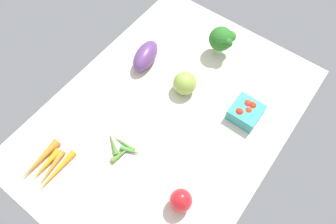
# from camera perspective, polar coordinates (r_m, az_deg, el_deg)

# --- Properties ---
(tablecloth) EXTENTS (1.04, 0.76, 0.02)m
(tablecloth) POSITION_cam_1_polar(r_m,az_deg,el_deg) (1.09, 0.00, -0.76)
(tablecloth) COLOR beige
(tablecloth) RESTS_ON ground
(broccoli_head) EXTENTS (0.09, 0.10, 0.12)m
(broccoli_head) POSITION_cam_1_polar(r_m,az_deg,el_deg) (1.20, 10.04, 13.18)
(broccoli_head) COLOR #A2C483
(broccoli_head) RESTS_ON tablecloth
(bell_pepper_red) EXTENTS (0.08, 0.08, 0.10)m
(bell_pepper_red) POSITION_cam_1_polar(r_m,az_deg,el_deg) (0.93, 2.42, -16.16)
(bell_pepper_red) COLOR red
(bell_pepper_red) RESTS_ON tablecloth
(okra_pile) EXTENTS (0.09, 0.15, 0.02)m
(okra_pile) POSITION_cam_1_polar(r_m,az_deg,el_deg) (1.03, -8.54, -6.63)
(okra_pile) COLOR #517E2E
(okra_pile) RESTS_ON tablecloth
(berry_basket) EXTENTS (0.10, 0.10, 0.06)m
(berry_basket) POSITION_cam_1_polar(r_m,az_deg,el_deg) (1.09, 14.30, 0.04)
(berry_basket) COLOR teal
(berry_basket) RESTS_ON tablecloth
(heirloom_tomato_green) EXTENTS (0.09, 0.09, 0.09)m
(heirloom_tomato_green) POSITION_cam_1_polar(r_m,az_deg,el_deg) (1.10, 3.15, 5.38)
(heirloom_tomato_green) COLOR #8BAB43
(heirloom_tomato_green) RESTS_ON tablecloth
(carrot_bunch) EXTENTS (0.17, 0.10, 0.03)m
(carrot_bunch) POSITION_cam_1_polar(r_m,az_deg,el_deg) (1.07, -21.71, -9.23)
(carrot_bunch) COLOR orange
(carrot_bunch) RESTS_ON tablecloth
(eggplant) EXTENTS (0.16, 0.10, 0.07)m
(eggplant) POSITION_cam_1_polar(r_m,az_deg,el_deg) (1.18, -4.22, 10.40)
(eggplant) COLOR #5E3874
(eggplant) RESTS_ON tablecloth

